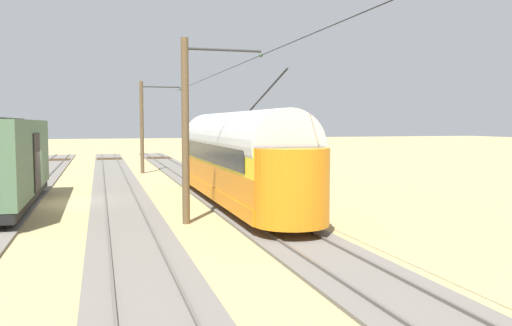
# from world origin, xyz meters

# --- Properties ---
(ground_plane) EXTENTS (220.00, 220.00, 0.00)m
(ground_plane) POSITION_xyz_m (0.00, 0.00, 0.00)
(ground_plane) COLOR tan
(track_streetcar_siding) EXTENTS (2.80, 80.00, 0.18)m
(track_streetcar_siding) POSITION_xyz_m (-7.64, -0.31, 0.05)
(track_streetcar_siding) COLOR #666059
(track_streetcar_siding) RESTS_ON ground
(track_adjacent_siding) EXTENTS (2.80, 80.00, 0.18)m
(track_adjacent_siding) POSITION_xyz_m (-2.55, -0.31, 0.05)
(track_adjacent_siding) COLOR #666059
(track_adjacent_siding) RESTS_ON ground
(track_third_siding) EXTENTS (2.80, 80.00, 0.18)m
(track_third_siding) POSITION_xyz_m (2.55, -0.31, 0.05)
(track_third_siding) COLOR #666059
(track_third_siding) RESTS_ON ground
(vintage_streetcar) EXTENTS (2.65, 16.81, 5.44)m
(vintage_streetcar) POSITION_xyz_m (-7.64, 2.91, 2.26)
(vintage_streetcar) COLOR orange
(vintage_streetcar) RESTS_ON ground
(boxcar_adjacent) EXTENTS (2.96, 11.89, 3.85)m
(boxcar_adjacent) POSITION_xyz_m (2.54, 1.10, 2.16)
(boxcar_adjacent) COLOR #4C6B4C
(boxcar_adjacent) RESTS_ON ground
(catenary_pole_foreground) EXTENTS (3.16, 0.28, 6.94)m
(catenary_pole_foreground) POSITION_xyz_m (-4.79, -14.51, 3.65)
(catenary_pole_foreground) COLOR brown
(catenary_pole_foreground) RESTS_ON ground
(catenary_pole_mid_near) EXTENTS (3.16, 0.28, 6.94)m
(catenary_pole_mid_near) POSITION_xyz_m (-4.79, 6.63, 3.65)
(catenary_pole_mid_near) COLOR brown
(catenary_pole_mid_near) RESTS_ON ground
(overhead_wire_run) EXTENTS (2.96, 46.27, 0.18)m
(overhead_wire_run) POSITION_xyz_m (-7.58, 5.80, 6.39)
(overhead_wire_run) COLOR black
(overhead_wire_run) RESTS_ON ground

